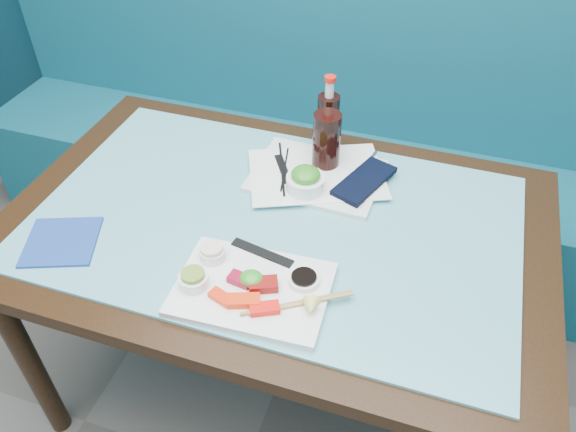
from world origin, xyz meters
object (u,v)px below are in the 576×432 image
(dining_table, at_px, (276,244))
(blue_napkin, at_px, (62,242))
(sashimi_plate, at_px, (252,289))
(booth_bench, at_px, (344,158))
(seaweed_bowl, at_px, (305,183))
(cola_glass, at_px, (327,140))
(serving_tray, at_px, (316,176))
(cola_bottle_body, at_px, (328,124))

(dining_table, relative_size, blue_napkin, 8.24)
(sashimi_plate, bearing_deg, booth_bench, 88.90)
(seaweed_bowl, xyz_separation_m, cola_glass, (0.02, 0.13, 0.06))
(sashimi_plate, bearing_deg, seaweed_bowl, 85.63)
(sashimi_plate, height_order, seaweed_bowl, seaweed_bowl)
(dining_table, height_order, blue_napkin, blue_napkin)
(serving_tray, xyz_separation_m, cola_bottle_body, (-0.01, 0.14, 0.08))
(booth_bench, xyz_separation_m, sashimi_plate, (0.03, -1.09, 0.39))
(cola_glass, relative_size, cola_bottle_body, 0.89)
(sashimi_plate, bearing_deg, blue_napkin, 177.04)
(serving_tray, bearing_deg, cola_bottle_body, 95.80)
(serving_tray, height_order, blue_napkin, serving_tray)
(booth_bench, bearing_deg, dining_table, -90.00)
(seaweed_bowl, xyz_separation_m, cola_bottle_body, (0.00, 0.21, 0.06))
(cola_bottle_body, bearing_deg, dining_table, -97.40)
(sashimi_plate, distance_m, cola_glass, 0.51)
(blue_napkin, bearing_deg, seaweed_bowl, 36.04)
(dining_table, distance_m, blue_napkin, 0.54)
(booth_bench, relative_size, cola_bottle_body, 16.68)
(seaweed_bowl, bearing_deg, cola_glass, 81.25)
(sashimi_plate, xyz_separation_m, serving_tray, (0.02, 0.45, -0.00))
(sashimi_plate, xyz_separation_m, cola_bottle_body, (0.01, 0.59, 0.08))
(booth_bench, distance_m, serving_tray, 0.75)
(dining_table, xyz_separation_m, blue_napkin, (-0.47, -0.25, 0.09))
(seaweed_bowl, bearing_deg, serving_tray, 82.41)
(dining_table, relative_size, cola_bottle_body, 7.78)
(serving_tray, bearing_deg, seaweed_bowl, -95.70)
(seaweed_bowl, relative_size, cola_bottle_body, 0.58)
(booth_bench, relative_size, seaweed_bowl, 28.82)
(serving_tray, bearing_deg, booth_bench, 96.66)
(serving_tray, height_order, cola_bottle_body, cola_bottle_body)
(dining_table, xyz_separation_m, sashimi_plate, (0.03, -0.25, 0.10))
(cola_glass, bearing_deg, sashimi_plate, -93.39)
(dining_table, distance_m, cola_glass, 0.32)
(sashimi_plate, xyz_separation_m, cola_glass, (0.03, 0.50, 0.08))
(seaweed_bowl, height_order, blue_napkin, seaweed_bowl)
(booth_bench, xyz_separation_m, seaweed_bowl, (0.04, -0.71, 0.42))
(blue_napkin, bearing_deg, serving_tray, 40.61)
(booth_bench, xyz_separation_m, cola_bottle_body, (0.04, -0.50, 0.47))
(cola_bottle_body, bearing_deg, seaweed_bowl, -90.15)
(booth_bench, relative_size, blue_napkin, 17.66)
(dining_table, distance_m, cola_bottle_body, 0.39)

